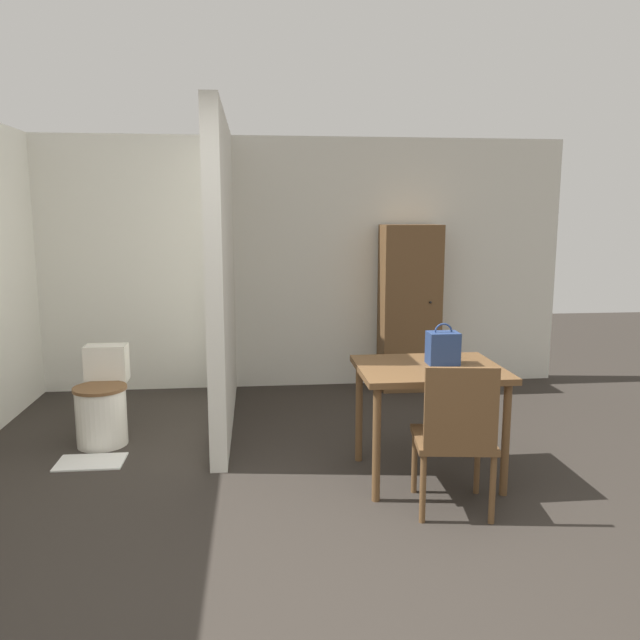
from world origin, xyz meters
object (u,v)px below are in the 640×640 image
toilet (102,404)px  wooden_cabinet (409,308)px  wooden_chair (456,434)px  dining_table (429,381)px  handbag (443,348)px

toilet → wooden_cabinet: bearing=25.2°
wooden_chair → wooden_cabinet: bearing=89.4°
wooden_chair → toilet: (-2.32, 1.42, -0.19)m
dining_table → wooden_cabinet: 2.21m
handbag → dining_table: bearing=-154.6°
wooden_cabinet → toilet: bearing=-154.8°
handbag → wooden_cabinet: bearing=81.9°
wooden_chair → wooden_cabinet: wooden_cabinet is taller
dining_table → toilet: 2.50m
dining_table → handbag: 0.24m
wooden_chair → toilet: bearing=156.1°
toilet → handbag: handbag is taller
dining_table → wooden_chair: (0.02, -0.53, -0.17)m
wooden_chair → handbag: size_ratio=3.31×
wooden_chair → handbag: bearing=89.0°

